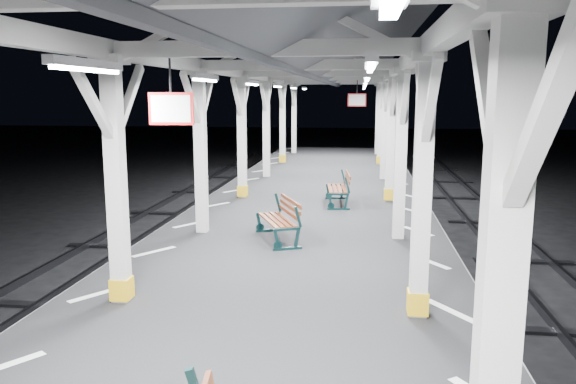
# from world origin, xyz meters

# --- Properties ---
(hazard_stripes_left) EXTENTS (1.00, 48.00, 0.01)m
(hazard_stripes_left) POSITION_xyz_m (-2.45, 0.00, 1.00)
(hazard_stripes_left) COLOR silver
(hazard_stripes_left) RESTS_ON platform
(canopy) EXTENTS (5.40, 49.00, 4.65)m
(canopy) POSITION_xyz_m (0.00, -0.02, 4.56)
(canopy) COLOR silver
(canopy) RESTS_ON platform
(bench_mid) EXTENTS (1.10, 1.60, 0.82)m
(bench_mid) POSITION_xyz_m (-0.27, 5.54, 1.44)
(bench_mid) COLOR #0F2D2F
(bench_mid) RESTS_ON platform
(bench_far) EXTENTS (0.72, 1.59, 0.83)m
(bench_far) POSITION_xyz_m (0.74, 9.30, 1.44)
(bench_far) COLOR #0F2D2F
(bench_far) RESTS_ON platform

